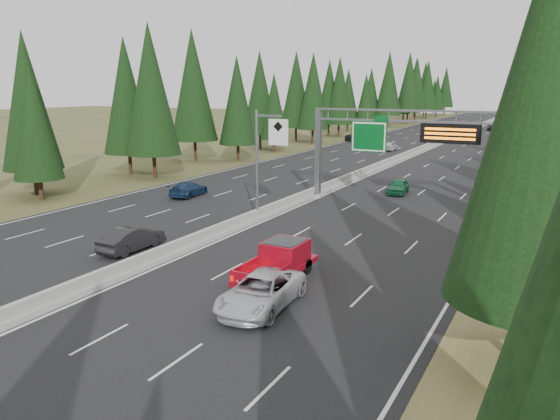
{
  "coord_description": "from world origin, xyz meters",
  "views": [
    {
      "loc": [
        19.56,
        -8.52,
        9.65
      ],
      "look_at": [
        4.51,
        20.0,
        2.34
      ],
      "focal_mm": 35.0,
      "sensor_mm": 36.0,
      "label": 1
    }
  ],
  "objects": [
    {
      "name": "road",
      "position": [
        0.0,
        80.0,
        0.04
      ],
      "size": [
        32.0,
        260.0,
        0.08
      ],
      "primitive_type": "cube",
      "color": "black",
      "rests_on": "ground"
    },
    {
      "name": "car_ahead_dkred",
      "position": [
        14.5,
        60.37,
        0.89
      ],
      "size": [
        1.77,
        4.96,
        1.63
      ],
      "primitive_type": "imported",
      "rotation": [
        0.0,
        0.0,
        -0.01
      ],
      "color": "#5A140C",
      "rests_on": "road"
    },
    {
      "name": "hov_sign_pole",
      "position": [
        0.58,
        24.97,
        4.72
      ],
      "size": [
        2.8,
        0.5,
        8.0
      ],
      "color": "slate",
      "rests_on": "road"
    },
    {
      "name": "car_ahead_white",
      "position": [
        9.66,
        106.47,
        0.74
      ],
      "size": [
        2.53,
        4.87,
        1.31
      ],
      "primitive_type": "imported",
      "rotation": [
        0.0,
        0.0,
        -0.08
      ],
      "color": "silver",
      "rests_on": "road"
    },
    {
      "name": "median_barrier",
      "position": [
        0.0,
        80.0,
        0.41
      ],
      "size": [
        0.7,
        260.0,
        0.85
      ],
      "color": "#969691",
      "rests_on": "road"
    },
    {
      "name": "car_onc_near",
      "position": [
        -2.85,
        15.0,
        0.81
      ],
      "size": [
        1.58,
        4.43,
        1.45
      ],
      "primitive_type": "imported",
      "rotation": [
        0.0,
        0.0,
        3.13
      ],
      "color": "black",
      "rests_on": "road"
    },
    {
      "name": "silver_minivan",
      "position": [
        8.26,
        11.1,
        0.83
      ],
      "size": [
        2.83,
        5.54,
        1.5
      ],
      "primitive_type": "imported",
      "rotation": [
        0.0,
        0.0,
        0.06
      ],
      "color": "silver",
      "rests_on": "road"
    },
    {
      "name": "car_onc_blue",
      "position": [
        -10.02,
        30.0,
        0.73
      ],
      "size": [
        2.29,
        4.68,
        1.31
      ],
      "primitive_type": "imported",
      "rotation": [
        0.0,
        0.0,
        3.24
      ],
      "color": "navy",
      "rests_on": "road"
    },
    {
      "name": "tree_row_left",
      "position": [
        -21.87,
        79.39,
        9.15
      ],
      "size": [
        11.63,
        243.51,
        18.6
      ],
      "color": "black",
      "rests_on": "ground"
    },
    {
      "name": "sign_gantry",
      "position": [
        8.92,
        34.88,
        5.27
      ],
      "size": [
        16.75,
        0.98,
        7.8
      ],
      "color": "slate",
      "rests_on": "road"
    },
    {
      "name": "car_ahead_far",
      "position": [
        4.03,
        122.64,
        0.84
      ],
      "size": [
        2.14,
        4.59,
        1.52
      ],
      "primitive_type": "imported",
      "rotation": [
        0.0,
        0.0,
        0.08
      ],
      "color": "black",
      "rests_on": "road"
    },
    {
      "name": "car_onc_white",
      "position": [
        -4.5,
        73.17,
        0.77
      ],
      "size": [
        1.74,
        4.11,
        1.39
      ],
      "primitive_type": "imported",
      "rotation": [
        0.0,
        0.0,
        3.12
      ],
      "color": "silver",
      "rests_on": "road"
    },
    {
      "name": "car_ahead_dkgrey",
      "position": [
        13.42,
        75.4,
        0.79
      ],
      "size": [
        2.0,
        4.89,
        1.42
      ],
      "primitive_type": "imported",
      "rotation": [
        0.0,
        0.0,
        -0.0
      ],
      "color": "black",
      "rests_on": "road"
    },
    {
      "name": "shoulder_left",
      "position": [
        -17.8,
        80.0,
        0.03
      ],
      "size": [
        3.6,
        260.0,
        0.06
      ],
      "primitive_type": "cube",
      "color": "#3D441F",
      "rests_on": "ground"
    },
    {
      "name": "car_ahead_green",
      "position": [
        6.21,
        40.0,
        0.75
      ],
      "size": [
        1.96,
        4.08,
        1.34
      ],
      "primitive_type": "imported",
      "rotation": [
        0.0,
        0.0,
        0.1
      ],
      "color": "#16643B",
      "rests_on": "road"
    },
    {
      "name": "shoulder_right",
      "position": [
        17.8,
        80.0,
        0.03
      ],
      "size": [
        3.6,
        260.0,
        0.06
      ],
      "primitive_type": "cube",
      "color": "olive",
      "rests_on": "ground"
    },
    {
      "name": "red_pickup",
      "position": [
        7.24,
        14.94,
        1.11
      ],
      "size": [
        2.04,
        5.7,
        1.86
      ],
      "color": "black",
      "rests_on": "road"
    },
    {
      "name": "car_onc_far",
      "position": [
        -14.5,
        85.64,
        0.81
      ],
      "size": [
        2.9,
        5.47,
        1.46
      ],
      "primitive_type": "imported",
      "rotation": [
        0.0,
        0.0,
        3.05
      ],
      "color": "black",
      "rests_on": "road"
    }
  ]
}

